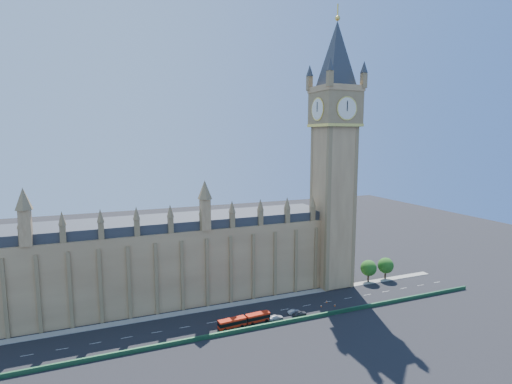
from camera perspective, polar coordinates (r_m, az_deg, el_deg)
name	(u,v)px	position (r m, az deg, el deg)	size (l,w,h in m)	color
ground	(249,316)	(128.20, -0.94, -17.25)	(400.00, 400.00, 0.00)	black
palace_westminster	(155,261)	(137.55, -14.27, -9.54)	(120.00, 20.00, 28.00)	#956F48
elizabeth_tower	(334,137)	(146.09, 11.14, 7.76)	(20.59, 20.59, 105.00)	#956F48
bridge_parapet	(261,327)	(120.42, 0.69, -18.67)	(160.00, 0.60, 1.20)	#1E4C2D
kerb_north	(239,304)	(136.30, -2.43, -15.64)	(160.00, 3.00, 0.16)	gray
tree_east_near	(369,268)	(158.83, 15.83, -10.34)	(6.00, 6.00, 8.50)	#382619
tree_east_far	(386,265)	(163.69, 18.08, -9.89)	(6.00, 6.00, 8.50)	#382619
red_bus	(244,320)	(122.02, -1.67, -17.87)	(16.09, 3.57, 2.71)	red
car_grey	(300,313)	(128.72, 6.27, -16.83)	(1.72, 4.28, 1.46)	#3E4046
car_silver	(294,312)	(129.74, 5.46, -16.66)	(1.35, 3.88, 1.28)	#9B9EA2
car_white	(276,317)	(125.66, 2.81, -17.45)	(1.95, 4.81, 1.39)	silver
cone_a	(335,305)	(136.75, 11.20, -15.57)	(0.56, 0.56, 0.78)	black
cone_b	(321,306)	(135.47, 9.29, -15.78)	(0.54, 0.54, 0.66)	black
cone_c	(295,312)	(130.56, 5.61, -16.65)	(0.52, 0.52, 0.66)	black
cone_d	(327,302)	(138.86, 10.07, -15.16)	(0.60, 0.60, 0.80)	black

